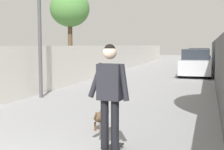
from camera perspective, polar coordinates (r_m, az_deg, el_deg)
The scene contains 10 objects.
ground_plane at distance 17.44m, azimuth 7.83°, elevation -0.47°, with size 80.00×80.00×0.00m, color gray.
wall_left at distance 16.29m, azimuth -4.48°, elevation 2.21°, with size 48.00×0.30×1.74m, color silver.
fence_right at distance 15.16m, azimuth 18.69°, elevation 2.31°, with size 48.00×0.30×2.05m, color #4C4C4C.
tree_left_near at distance 17.83m, azimuth -7.60°, elevation 11.62°, with size 2.16×2.16×4.75m.
lamp_post at distance 10.99m, azimuth -12.98°, elevation 13.02°, with size 0.36×0.36×4.82m.
skateboard at distance 5.28m, azimuth -0.40°, elevation -13.38°, with size 0.82×0.28×0.08m.
person_skateboarder at distance 5.05m, azimuth -0.41°, elevation -2.43°, with size 0.26×0.71×1.70m.
dog at distance 6.73m, azimuth -1.95°, elevation -7.43°, with size 1.75×0.78×1.06m.
car_near at distance 18.87m, azimuth 14.85°, elevation 2.01°, with size 4.04×1.80×1.54m.
car_far at distance 25.27m, azimuth 15.41°, elevation 2.81°, with size 3.94×1.80×1.54m.
Camera 1 is at (-3.13, -2.75, 1.77)m, focal length 50.86 mm.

